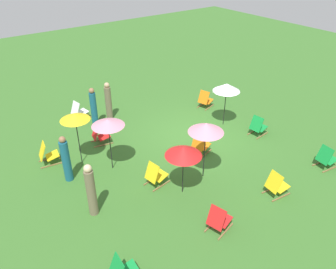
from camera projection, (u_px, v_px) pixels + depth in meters
name	position (u px, v px, depth m)	size (l,w,h in m)	color
ground_plane	(192.00, 136.00, 13.45)	(40.00, 40.00, 0.00)	#386B28
deckchair_0	(258.00, 126.00, 13.37)	(0.55, 0.80, 0.83)	olive
deckchair_1	(156.00, 175.00, 10.69)	(0.58, 0.82, 0.83)	olive
deckchair_2	(47.00, 154.00, 11.69)	(0.59, 0.82, 0.83)	olive
deckchair_3	(219.00, 220.00, 9.02)	(0.65, 0.85, 0.83)	olive
deckchair_4	(205.00, 100.00, 15.51)	(0.67, 0.86, 0.83)	olive
deckchair_5	(79.00, 111.00, 14.50)	(0.59, 0.83, 0.83)	olive
deckchair_7	(100.00, 135.00, 12.82)	(0.62, 0.84, 0.83)	olive
deckchair_8	(276.00, 185.00, 10.26)	(0.56, 0.81, 0.83)	olive
deckchair_9	(201.00, 145.00, 12.22)	(0.66, 0.86, 0.83)	olive
deckchair_10	(326.00, 158.00, 11.49)	(0.57, 0.82, 0.83)	olive
umbrella_0	(206.00, 128.00, 10.27)	(1.13, 1.13, 2.03)	black
umbrella_1	(75.00, 117.00, 10.98)	(1.00, 1.00, 1.93)	black
umbrella_2	(183.00, 151.00, 9.75)	(1.11, 1.11, 1.70)	black
umbrella_3	(227.00, 87.00, 13.40)	(1.10, 1.10, 1.86)	black
umbrella_4	(108.00, 123.00, 10.70)	(1.08, 1.08, 1.92)	black
person_0	(91.00, 191.00, 9.33)	(0.37, 0.37, 1.72)	#72664C
person_1	(94.00, 108.00, 13.75)	(0.29, 0.29, 1.71)	#195972
person_2	(66.00, 160.00, 10.68)	(0.36, 0.36, 1.65)	#195972
person_3	(108.00, 102.00, 14.32)	(0.31, 0.31, 1.68)	#72664C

